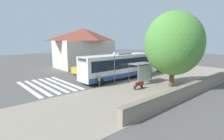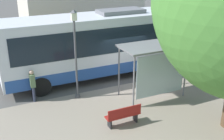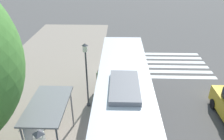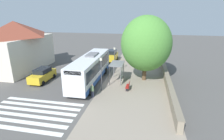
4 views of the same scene
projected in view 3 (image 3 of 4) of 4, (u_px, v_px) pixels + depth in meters
name	position (u px, v px, depth m)	size (l,w,h in m)	color
sidewalk_plaza	(5.00, 139.00, 11.71)	(9.00, 44.00, 0.02)	gray
crosswalk_stripes	(156.00, 64.00, 19.83)	(9.00, 5.25, 0.01)	silver
bus	(123.00, 106.00, 11.05)	(2.71, 11.86, 3.79)	silver
bus_shelter	(45.00, 111.00, 10.32)	(1.79, 3.18, 2.63)	slate
pedestrian	(99.00, 78.00, 15.65)	(0.34, 0.22, 1.61)	#2D3347
bench	(35.00, 107.00, 13.40)	(0.40, 1.48, 0.88)	maroon
street_lamp_far	(86.00, 71.00, 13.13)	(0.28, 0.28, 4.34)	#4C4C51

